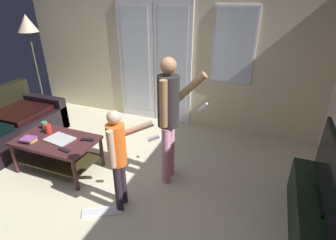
{
  "coord_description": "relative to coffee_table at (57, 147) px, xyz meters",
  "views": [
    {
      "loc": [
        1.74,
        -2.06,
        2.25
      ],
      "look_at": [
        0.83,
        0.31,
        1.02
      ],
      "focal_mm": 28.28,
      "sensor_mm": 36.0,
      "label": 1
    }
  ],
  "objects": [
    {
      "name": "dvd_remote_slim",
      "position": [
        0.31,
        -0.19,
        0.14
      ],
      "size": [
        0.18,
        0.08,
        0.02
      ],
      "primitive_type": "cube",
      "rotation": [
        0.0,
        0.0,
        -0.17
      ],
      "color": "black",
      "rests_on": "coffee_table"
    },
    {
      "name": "person_adult",
      "position": [
        1.49,
        0.36,
        0.62
      ],
      "size": [
        0.56,
        0.46,
        1.62
      ],
      "color": "pink",
      "rests_on": "ground_plane"
    },
    {
      "name": "tv_stand",
      "position": [
        3.18,
        -0.01,
        -0.12
      ],
      "size": [
        0.43,
        1.5,
        0.44
      ],
      "color": "black",
      "rests_on": "ground_plane"
    },
    {
      "name": "tv_remote_black",
      "position": [
        0.42,
        0.13,
        0.14
      ],
      "size": [
        0.18,
        0.09,
        0.02
      ],
      "primitive_type": "cube",
      "rotation": [
        0.0,
        0.0,
        0.23
      ],
      "color": "black",
      "rests_on": "coffee_table"
    },
    {
      "name": "cup_by_laptop",
      "position": [
        -0.21,
        0.11,
        0.19
      ],
      "size": [
        0.09,
        0.09,
        0.13
      ],
      "primitive_type": "cylinder",
      "color": "red",
      "rests_on": "coffee_table"
    },
    {
      "name": "cup_near_edge",
      "position": [
        -0.36,
        0.19,
        0.18
      ],
      "size": [
        0.08,
        0.08,
        0.1
      ],
      "primitive_type": "cylinder",
      "color": "#3A8746",
      "rests_on": "coffee_table"
    },
    {
      "name": "person_child",
      "position": [
        1.17,
        -0.32,
        0.38
      ],
      "size": [
        0.51,
        0.39,
        1.21
      ],
      "color": "#2C202A",
      "rests_on": "ground_plane"
    },
    {
      "name": "coffee_table",
      "position": [
        0.0,
        0.0,
        0.0
      ],
      "size": [
        1.07,
        0.64,
        0.48
      ],
      "color": "#3F1E20",
      "rests_on": "ground_plane"
    },
    {
      "name": "flat_screen_tv",
      "position": [
        3.18,
        -0.01,
        0.42
      ],
      "size": [
        0.08,
        1.24,
        0.63
      ],
      "color": "black",
      "rests_on": "tv_stand"
    },
    {
      "name": "ground_plane",
      "position": [
        0.76,
        -0.25,
        -0.36
      ],
      "size": [
        5.47,
        4.62,
        0.02
      ],
      "primitive_type": "cube",
      "color": "beige"
    },
    {
      "name": "wall_back_with_doors",
      "position": [
        0.77,
        2.02,
        0.89
      ],
      "size": [
        5.47,
        0.09,
        2.53
      ],
      "color": "beige",
      "rests_on": "ground_plane"
    },
    {
      "name": "loose_keyboard",
      "position": [
        1.0,
        -0.5,
        -0.34
      ],
      "size": [
        0.45,
        0.33,
        0.02
      ],
      "color": "white",
      "rests_on": "ground_plane"
    },
    {
      "name": "floor_lamp",
      "position": [
        -1.63,
        1.42,
        1.31
      ],
      "size": [
        0.36,
        0.36,
        1.89
      ],
      "color": "#3C3229",
      "rests_on": "ground_plane"
    },
    {
      "name": "book_stack",
      "position": [
        -0.29,
        -0.17,
        0.16
      ],
      "size": [
        0.19,
        0.17,
        0.06
      ],
      "color": "gold",
      "rests_on": "coffee_table"
    },
    {
      "name": "laptop_closed",
      "position": [
        0.06,
        0.01,
        0.14
      ],
      "size": [
        0.39,
        0.31,
        0.02
      ],
      "primitive_type": "cube",
      "rotation": [
        0.0,
        0.0,
        -0.15
      ],
      "color": "#ADB3B0",
      "rests_on": "coffee_table"
    }
  ]
}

